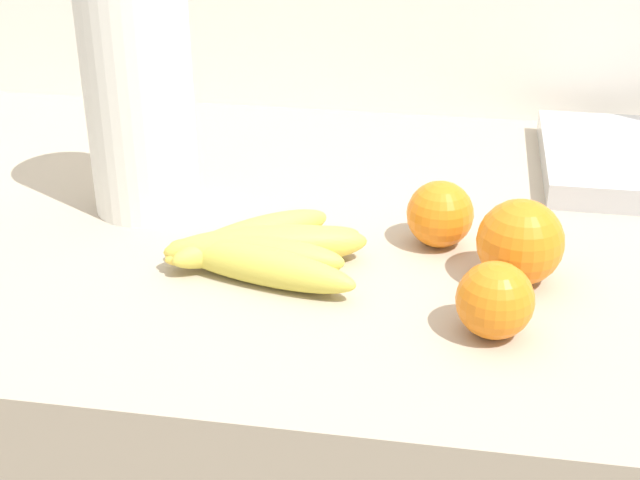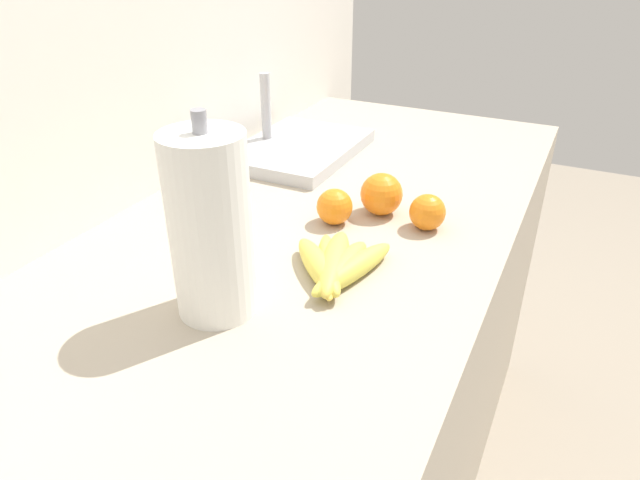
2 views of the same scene
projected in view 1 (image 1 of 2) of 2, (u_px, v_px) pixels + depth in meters
wall_back at (404, 244)px, 1.44m from camera, size 2.15×0.06×1.30m
banana_bunch at (260, 250)px, 0.89m from camera, size 0.20×0.17×0.04m
orange_far_right at (440, 214)px, 0.93m from camera, size 0.07×0.07×0.07m
orange_back_right at (520, 242)px, 0.86m from camera, size 0.08×0.08×0.08m
orange_center at (495, 300)px, 0.78m from camera, size 0.07×0.07×0.07m
paper_towel_roll at (139, 90)px, 0.97m from camera, size 0.12×0.12×0.30m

